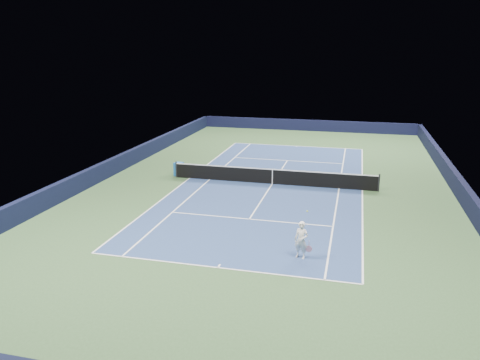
# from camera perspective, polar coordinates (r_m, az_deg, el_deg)

# --- Properties ---
(ground) EXTENTS (40.00, 40.00, 0.00)m
(ground) POSITION_cam_1_polar(r_m,az_deg,el_deg) (29.37, 3.95, -0.48)
(ground) COLOR #314F2B
(ground) RESTS_ON ground
(wall_far) EXTENTS (22.00, 0.35, 1.10)m
(wall_far) POSITION_cam_1_polar(r_m,az_deg,el_deg) (48.45, 8.17, 6.62)
(wall_far) COLOR black
(wall_far) RESTS_ON ground
(wall_right) EXTENTS (0.35, 40.00, 1.10)m
(wall_right) POSITION_cam_1_polar(r_m,az_deg,el_deg) (29.42, 25.20, -0.87)
(wall_right) COLOR black
(wall_right) RESTS_ON ground
(wall_left) EXTENTS (0.35, 40.00, 1.10)m
(wall_left) POSITION_cam_1_polar(r_m,az_deg,el_deg) (32.81, -14.98, 1.76)
(wall_left) COLOR #111533
(wall_left) RESTS_ON ground
(court_surface) EXTENTS (10.97, 23.77, 0.01)m
(court_surface) POSITION_cam_1_polar(r_m,az_deg,el_deg) (29.37, 3.95, -0.48)
(court_surface) COLOR navy
(court_surface) RESTS_ON ground
(baseline_far) EXTENTS (10.97, 0.08, 0.00)m
(baseline_far) POSITION_cam_1_polar(r_m,az_deg,el_deg) (40.78, 6.94, 4.13)
(baseline_far) COLOR white
(baseline_far) RESTS_ON ground
(baseline_near) EXTENTS (10.97, 0.08, 0.00)m
(baseline_near) POSITION_cam_1_polar(r_m,az_deg,el_deg) (18.55, -2.71, -10.62)
(baseline_near) COLOR white
(baseline_near) RESTS_ON ground
(sideline_doubles_right) EXTENTS (0.08, 23.77, 0.00)m
(sideline_doubles_right) POSITION_cam_1_polar(r_m,az_deg,el_deg) (28.97, 14.69, -1.20)
(sideline_doubles_right) COLOR white
(sideline_doubles_right) RESTS_ON ground
(sideline_doubles_left) EXTENTS (0.08, 23.77, 0.00)m
(sideline_doubles_left) POSITION_cam_1_polar(r_m,az_deg,el_deg) (30.76, -6.15, 0.24)
(sideline_doubles_left) COLOR white
(sideline_doubles_left) RESTS_ON ground
(sideline_singles_right) EXTENTS (0.08, 23.77, 0.00)m
(sideline_singles_right) POSITION_cam_1_polar(r_m,az_deg,el_deg) (28.97, 11.99, -1.02)
(sideline_singles_right) COLOR white
(sideline_singles_right) RESTS_ON ground
(sideline_singles_left) EXTENTS (0.08, 23.77, 0.00)m
(sideline_singles_left) POSITION_cam_1_polar(r_m,az_deg,el_deg) (30.32, -3.72, 0.07)
(sideline_singles_left) COLOR white
(sideline_singles_left) RESTS_ON ground
(service_line_far) EXTENTS (8.23, 0.08, 0.00)m
(service_line_far) POSITION_cam_1_polar(r_m,az_deg,el_deg) (35.48, 5.80, 2.38)
(service_line_far) COLOR white
(service_line_far) RESTS_ON ground
(service_line_near) EXTENTS (8.23, 0.08, 0.00)m
(service_line_near) POSITION_cam_1_polar(r_m,az_deg,el_deg) (23.42, 1.15, -4.78)
(service_line_near) COLOR white
(service_line_near) RESTS_ON ground
(center_service_line) EXTENTS (0.08, 12.80, 0.00)m
(center_service_line) POSITION_cam_1_polar(r_m,az_deg,el_deg) (29.37, 3.95, -0.47)
(center_service_line) COLOR white
(center_service_line) RESTS_ON ground
(center_mark_far) EXTENTS (0.08, 0.30, 0.00)m
(center_mark_far) POSITION_cam_1_polar(r_m,az_deg,el_deg) (40.64, 6.91, 4.09)
(center_mark_far) COLOR white
(center_mark_far) RESTS_ON ground
(center_mark_near) EXTENTS (0.08, 0.30, 0.00)m
(center_mark_near) POSITION_cam_1_polar(r_m,az_deg,el_deg) (18.68, -2.58, -10.42)
(center_mark_near) COLOR white
(center_mark_near) RESTS_ON ground
(tennis_net) EXTENTS (12.90, 0.10, 1.07)m
(tennis_net) POSITION_cam_1_polar(r_m,az_deg,el_deg) (29.23, 3.97, 0.47)
(tennis_net) COLOR black
(tennis_net) RESTS_ON ground
(sponsor_cube) EXTENTS (0.61, 0.57, 0.89)m
(sponsor_cube) POSITION_cam_1_polar(r_m,az_deg,el_deg) (31.35, -7.47, 1.32)
(sponsor_cube) COLOR blue
(sponsor_cube) RESTS_ON ground
(tennis_player) EXTENTS (0.78, 1.29, 1.71)m
(tennis_player) POSITION_cam_1_polar(r_m,az_deg,el_deg) (19.17, 7.48, -7.28)
(tennis_player) COLOR white
(tennis_player) RESTS_ON ground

